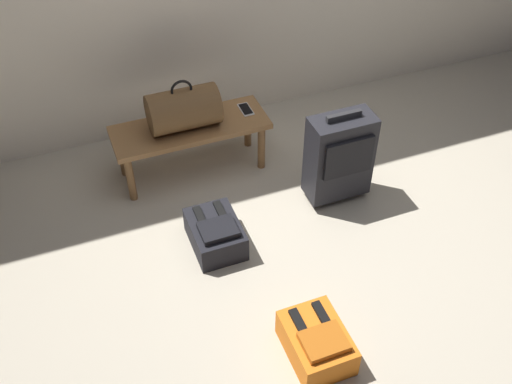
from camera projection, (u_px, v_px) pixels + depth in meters
name	position (u px, v px, depth m)	size (l,w,h in m)	color
ground_plane	(326.00, 253.00, 3.48)	(6.60, 6.60, 0.00)	#B2A893
bench	(190.00, 132.00, 3.82)	(1.00, 0.36, 0.37)	olive
duffel_bag_brown	(183.00, 109.00, 3.68)	(0.44, 0.26, 0.34)	brown
cell_phone	(246.00, 109.00, 3.90)	(0.07, 0.14, 0.01)	silver
suitcase_upright_charcoal	(339.00, 156.00, 3.62)	(0.39, 0.22, 0.65)	black
backpack_dark	(215.00, 234.00, 3.47)	(0.28, 0.38, 0.21)	black
backpack_orange	(317.00, 342.00, 2.92)	(0.28, 0.38, 0.21)	orange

